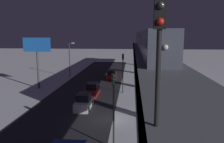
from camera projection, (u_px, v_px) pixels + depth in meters
The scene contains 12 objects.
ground_plane at pixel (108, 119), 25.99m from camera, with size 240.00×240.00×0.00m, color white.
avenue_asphalt at pixel (66, 118), 26.42m from camera, with size 11.00×105.80×0.01m, color #28282D.
elevated_railway at pixel (156, 70), 24.62m from camera, with size 5.00×105.80×6.59m.
subway_train at pixel (146, 40), 45.92m from camera, with size 2.94×55.47×3.40m.
rail_signal at pixel (159, 42), 6.98m from camera, with size 0.36×0.41×4.00m.
sedan_white at pixel (84, 102), 29.59m from camera, with size 1.91×4.28×1.97m.
sedan_red at pixel (92, 90), 35.99m from camera, with size 1.80×4.67×1.97m.
sedan_red_2 at pixel (111, 75), 49.08m from camera, with size 1.80×4.73×1.97m.
traffic_light_near at pixel (114, 100), 18.67m from camera, with size 0.32×0.44×6.40m.
traffic_light_mid at pixel (123, 68), 36.75m from camera, with size 0.32×0.44×6.40m.
commercial_billboard at pixel (37, 50), 39.53m from camera, with size 4.80×0.36×8.90m.
street_lamp_far at pixel (70, 55), 50.73m from camera, with size 1.35×0.44×7.65m.
Camera 1 is at (-2.58, 24.64, 9.56)m, focal length 36.78 mm.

